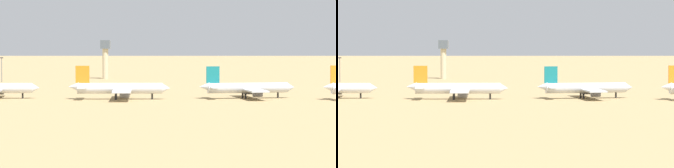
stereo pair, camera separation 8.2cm
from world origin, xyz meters
The scene contains 6 objects.
ground centered at (0.00, 0.00, 0.00)m, with size 4000.00×4000.00×0.00m, color tan.
ridge_west centered at (-11.09, 1056.01, 34.80)m, with size 388.42×254.18×69.61m, color gray.
parked_jet_orange_4 centered at (-2.34, 4.68, 4.19)m, with size 38.70×32.50×12.79m.
parked_jet_teal_5 centered at (46.46, 10.74, 4.08)m, with size 37.58×32.09×12.46m.
control_tower centered at (-22.10, 159.44, 12.79)m, with size 5.20×5.20×21.19m.
light_pole_west centered at (-72.22, 125.90, 7.49)m, with size 1.80×0.50×12.68m.
Camera 1 is at (25.55, -341.89, 25.32)m, focal length 98.33 mm.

